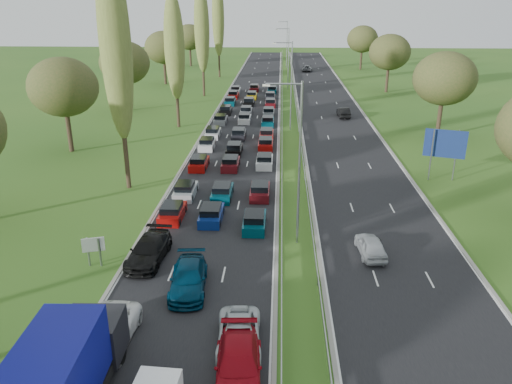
{
  "coord_description": "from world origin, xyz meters",
  "views": [
    {
      "loc": [
        3.08,
        9.23,
        17.01
      ],
      "look_at": [
        1.09,
        49.5,
        1.5
      ],
      "focal_mm": 35.0,
      "sensor_mm": 36.0,
      "label": 1
    }
  ],
  "objects_px": {
    "near_car_3": "(149,250)",
    "near_car_2": "(106,333)",
    "info_sign": "(94,248)",
    "direction_sign": "(445,146)"
  },
  "relations": [
    {
      "from": "near_car_3",
      "to": "near_car_2",
      "type": "bearing_deg",
      "value": -85.88
    },
    {
      "from": "near_car_2",
      "to": "info_sign",
      "type": "xyz_separation_m",
      "value": [
        -3.6,
        8.35,
        0.59
      ]
    },
    {
      "from": "near_car_3",
      "to": "info_sign",
      "type": "xyz_separation_m",
      "value": [
        -3.52,
        -0.87,
        0.55
      ]
    },
    {
      "from": "near_car_3",
      "to": "direction_sign",
      "type": "height_order",
      "value": "direction_sign"
    },
    {
      "from": "near_car_2",
      "to": "info_sign",
      "type": "height_order",
      "value": "info_sign"
    },
    {
      "from": "info_sign",
      "to": "direction_sign",
      "type": "relative_size",
      "value": 0.4
    },
    {
      "from": "near_car_3",
      "to": "info_sign",
      "type": "height_order",
      "value": "info_sign"
    },
    {
      "from": "near_car_2",
      "to": "direction_sign",
      "type": "distance_m",
      "value": 37.24
    },
    {
      "from": "info_sign",
      "to": "direction_sign",
      "type": "xyz_separation_m",
      "value": [
        28.8,
        18.93,
        2.2
      ]
    },
    {
      "from": "info_sign",
      "to": "direction_sign",
      "type": "height_order",
      "value": "direction_sign"
    }
  ]
}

